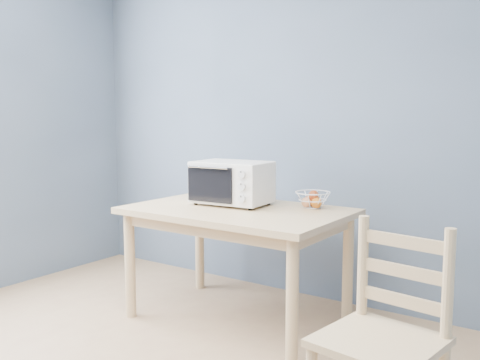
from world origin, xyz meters
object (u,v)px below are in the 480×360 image
Objects in this scene: toaster_oven at (229,182)px; dining_chair at (384,344)px; dining_table at (237,224)px; fruit_basket at (312,199)px.

dining_chair is (1.42, -0.92, -0.45)m from toaster_oven.
fruit_basket is (0.40, 0.28, 0.16)m from dining_table.
dining_table is at bearing 155.43° from dining_chair.
fruit_basket is 1.47m from dining_chair.
fruit_basket is 0.29× the size of dining_chair.
fruit_basket is at bearing 136.85° from dining_chair.
toaster_oven reaches higher than dining_chair.
toaster_oven is (-0.13, 0.09, 0.26)m from dining_table.
fruit_basket is at bearing 35.47° from dining_table.
toaster_oven is 0.57m from fruit_basket.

